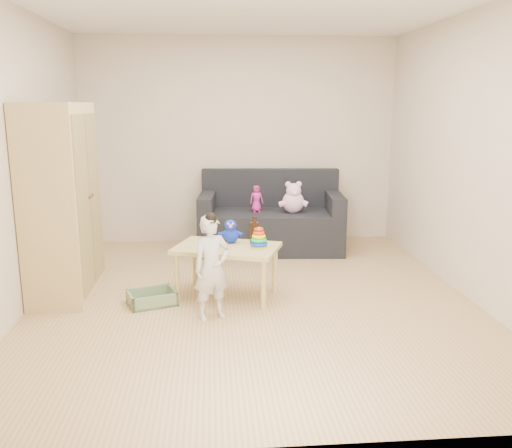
{
  "coord_description": "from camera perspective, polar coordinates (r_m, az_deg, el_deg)",
  "views": [
    {
      "loc": [
        -0.37,
        -4.76,
        1.76
      ],
      "look_at": [
        0.05,
        0.25,
        0.65
      ],
      "focal_mm": 38.0,
      "sensor_mm": 36.0,
      "label": 1
    }
  ],
  "objects": [
    {
      "name": "room",
      "position": [
        4.79,
        -0.35,
        6.94
      ],
      "size": [
        4.5,
        4.5,
        4.5
      ],
      "color": "tan",
      "rests_on": "ground"
    },
    {
      "name": "wardrobe",
      "position": [
        5.28,
        -19.82,
        2.22
      ],
      "size": [
        0.49,
        0.99,
        1.78
      ],
      "primitive_type": "cube",
      "color": "#DAB577",
      "rests_on": "ground"
    },
    {
      "name": "sofa",
      "position": [
        6.67,
        1.55,
        -0.68
      ],
      "size": [
        1.79,
        1.0,
        0.49
      ],
      "primitive_type": "cube",
      "rotation": [
        0.0,
        0.0,
        -0.08
      ],
      "color": "black",
      "rests_on": "ground"
    },
    {
      "name": "play_table",
      "position": [
        5.06,
        -3.06,
        -5.01
      ],
      "size": [
        1.07,
        0.85,
        0.49
      ],
      "primitive_type": "cube",
      "rotation": [
        0.0,
        0.0,
        -0.33
      ],
      "color": "tan",
      "rests_on": "ground"
    },
    {
      "name": "storage_bin",
      "position": [
        5.01,
        -10.9,
        -7.61
      ],
      "size": [
        0.49,
        0.43,
        0.12
      ],
      "primitive_type": null,
      "rotation": [
        0.0,
        0.0,
        0.34
      ],
      "color": "#6D8560",
      "rests_on": "ground"
    },
    {
      "name": "toddler",
      "position": [
        4.51,
        -4.66,
        -4.75
      ],
      "size": [
        0.37,
        0.32,
        0.86
      ],
      "primitive_type": "imported",
      "rotation": [
        0.0,
        0.0,
        0.4
      ],
      "color": "beige",
      "rests_on": "ground"
    },
    {
      "name": "pink_bear",
      "position": [
        6.52,
        3.94,
        2.59
      ],
      "size": [
        0.35,
        0.32,
        0.32
      ],
      "primitive_type": null,
      "rotation": [
        0.0,
        0.0,
        -0.37
      ],
      "color": "#FFBBE6",
      "rests_on": "sofa"
    },
    {
      "name": "doll",
      "position": [
        6.55,
        0.05,
        2.65
      ],
      "size": [
        0.18,
        0.13,
        0.32
      ],
      "primitive_type": "imported",
      "rotation": [
        0.0,
        0.0,
        0.16
      ],
      "color": "#D4278C",
      "rests_on": "sofa"
    },
    {
      "name": "ring_stacker",
      "position": [
        4.92,
        0.29,
        -1.65
      ],
      "size": [
        0.16,
        0.16,
        0.19
      ],
      "color": "gold",
      "rests_on": "play_table"
    },
    {
      "name": "brown_bottle",
      "position": [
        5.09,
        -0.17,
        -0.8
      ],
      "size": [
        0.09,
        0.09,
        0.25
      ],
      "color": "black",
      "rests_on": "play_table"
    },
    {
      "name": "blue_plush",
      "position": [
        5.08,
        -2.71,
        -0.73
      ],
      "size": [
        0.24,
        0.23,
        0.23
      ],
      "primitive_type": null,
      "rotation": [
        0.0,
        0.0,
        -0.57
      ],
      "color": "#152CBE",
      "rests_on": "play_table"
    },
    {
      "name": "wooden_figure",
      "position": [
        4.96,
        -3.96,
        -1.8
      ],
      "size": [
        0.05,
        0.05,
        0.11
      ],
      "primitive_type": null,
      "rotation": [
        0.0,
        0.0,
        -0.26
      ],
      "color": "maroon",
      "rests_on": "play_table"
    },
    {
      "name": "yellow_book",
      "position": [
        5.13,
        -4.03,
        -1.85
      ],
      "size": [
        0.28,
        0.28,
        0.02
      ],
      "primitive_type": "cube",
      "rotation": [
        0.0,
        0.0,
        -0.43
      ],
      "color": "#CED516",
      "rests_on": "play_table"
    }
  ]
}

